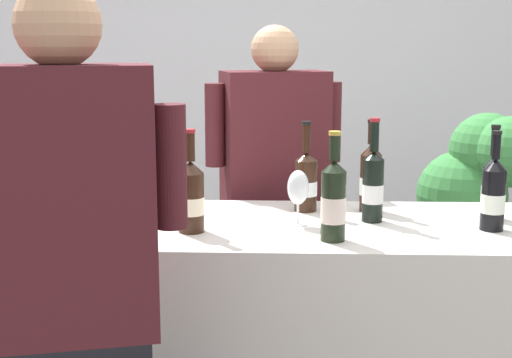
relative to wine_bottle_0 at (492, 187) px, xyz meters
name	(u,v)px	position (x,y,z in m)	size (l,w,h in m)	color
wall_back	(288,67)	(-0.69, 2.51, 0.33)	(8.00, 0.10, 2.80)	white
counter	(290,357)	(-0.69, -0.09, -0.59)	(1.95, 0.70, 0.96)	beige
wine_bottle_0	(492,187)	(0.00, 0.00, 0.00)	(0.07, 0.07, 0.32)	black
wine_bottle_1	(306,181)	(-0.63, 0.09, 0.00)	(0.08, 0.08, 0.32)	black
wine_bottle_2	(51,198)	(-1.44, -0.27, 0.01)	(0.07, 0.07, 0.34)	black
wine_bottle_3	(493,195)	(-0.04, -0.15, 0.00)	(0.08, 0.08, 0.32)	black
wine_bottle_5	(191,196)	(-1.01, -0.21, 0.01)	(0.09, 0.09, 0.33)	black
wine_bottle_6	(371,178)	(-0.40, 0.10, 0.01)	(0.08, 0.08, 0.33)	black
wine_bottle_7	(373,185)	(-0.41, -0.05, 0.01)	(0.07, 0.07, 0.35)	black
wine_bottle_8	(333,200)	(-0.56, -0.30, 0.01)	(0.08, 0.08, 0.34)	black
wine_glass	(298,190)	(-0.66, -0.11, 0.01)	(0.07, 0.07, 0.18)	silver
ice_bucket	(93,178)	(-1.40, 0.10, 0.00)	(0.23, 0.23, 0.22)	silver
person_server	(274,225)	(-0.75, 0.52, -0.28)	(0.56, 0.35, 1.63)	black
person_guest	(74,347)	(-1.22, -0.80, -0.25)	(0.55, 0.33, 1.69)	black
potted_shrub	(472,219)	(0.23, 1.06, -0.37)	(0.59, 0.55, 1.22)	brown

